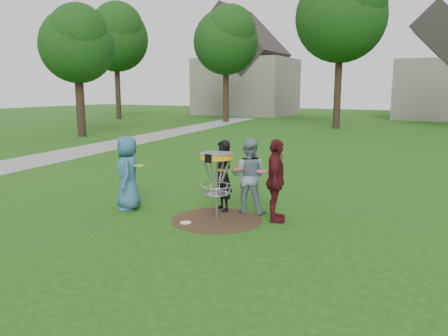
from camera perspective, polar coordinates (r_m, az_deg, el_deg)
The scene contains 11 objects.
ground at distance 8.71m, azimuth -0.94°, elevation -6.80°, with size 100.00×100.00×0.00m, color #19470F.
dirt_patch at distance 8.71m, azimuth -0.94°, elevation -6.77°, with size 1.80×1.80×0.01m, color #47331E.
concrete_path at distance 20.92m, azimuth -14.35°, elevation 2.96°, with size 2.20×40.00×0.02m, color #9E9E99.
player_blue at distance 9.53m, azimuth -12.45°, elevation -0.65°, with size 0.78×0.50×1.59m, color #2F6083.
player_black at distance 9.20m, azimuth -0.13°, elevation -1.02°, with size 0.55×0.36×1.51m, color black.
player_grey at distance 9.05m, azimuth 3.25°, elevation -1.05°, with size 0.76×0.59×1.57m, color gray.
player_maroon at distance 8.50m, azimuth 6.77°, elevation -1.66°, with size 0.95×0.40×1.62m, color #511219.
disc_on_grass at distance 8.54m, azimuth -5.03°, elevation -7.13°, with size 0.22×0.22×0.02m, color silver.
disc_golf_basket at distance 8.47m, azimuth -0.96°, elevation -0.19°, with size 0.66×0.67×1.38m.
held_discs at distance 8.83m, azimuth -1.37°, elevation -0.13°, with size 2.79×0.91×0.08m.
tree_row at distance 28.41m, azimuth 21.62°, elevation 16.97°, with size 51.20×17.42×9.90m.
Camera 1 is at (4.06, -7.27, 2.56)m, focal length 35.00 mm.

